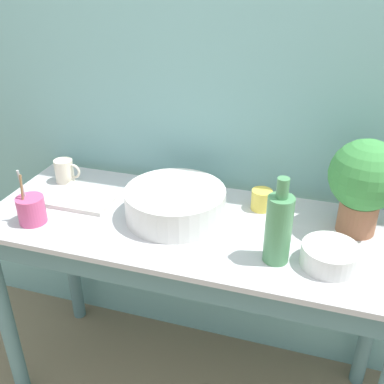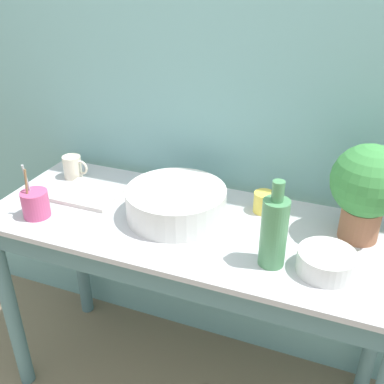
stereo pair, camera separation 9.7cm
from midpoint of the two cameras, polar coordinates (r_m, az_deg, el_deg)
wall_back at (r=1.72m, az=5.93°, el=12.27°), size 6.00×0.05×2.40m
counter_table at (r=1.64m, az=1.40°, el=-9.35°), size 1.47×0.58×0.84m
potted_plant at (r=1.51m, az=23.11°, el=0.64°), size 0.23×0.23×0.32m
bowl_wash_large at (r=1.57m, az=-0.25°, el=-1.40°), size 0.35×0.35×0.11m
bottle_tall at (r=1.34m, az=12.43°, el=-4.90°), size 0.08×0.08×0.28m
mug_yellow at (r=1.64m, az=10.90°, el=-1.32°), size 0.11×0.08×0.08m
mug_cream at (r=1.90m, az=-13.47°, el=3.09°), size 0.11×0.07×0.09m
bowl_small_enamel_white at (r=1.40m, az=18.63°, el=-8.44°), size 0.17×0.17×0.07m
utensil_cup at (r=1.65m, az=-17.70°, el=-1.45°), size 0.09×0.09×0.20m
tray_board at (r=1.76m, az=-11.34°, el=-0.30°), size 0.23×0.19×0.02m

